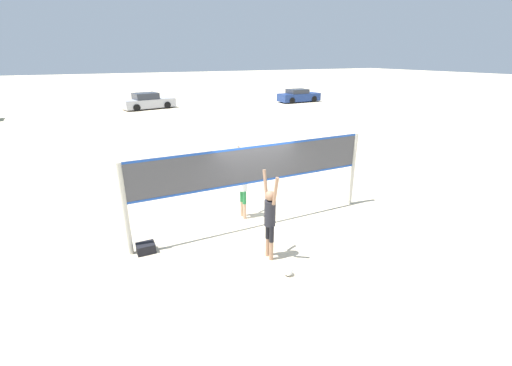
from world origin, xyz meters
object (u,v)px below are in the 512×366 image
(player_blocker, at_px, (243,182))
(parked_car_mid, at_px, (148,102))
(volleyball, at_px, (288,271))
(gear_bag, at_px, (146,248))
(player_spiker, at_px, (270,215))
(parked_car_far, at_px, (299,96))
(volleyball_net, at_px, (256,172))

(player_blocker, bearing_deg, parked_car_mid, 176.74)
(volleyball, relative_size, gear_bag, 0.47)
(gear_bag, xyz_separation_m, parked_car_mid, (4.58, 26.23, 0.55))
(player_spiker, xyz_separation_m, volleyball, (0.04, -0.86, -1.10))
(player_spiker, xyz_separation_m, gear_bag, (-2.78, 1.64, -1.08))
(parked_car_far, bearing_deg, gear_bag, -131.22)
(volleyball, xyz_separation_m, gear_bag, (-2.82, 2.50, 0.02))
(player_blocker, bearing_deg, gear_bag, -76.25)
(player_blocker, xyz_separation_m, parked_car_mid, (1.45, 25.46, -0.53))
(player_spiker, bearing_deg, parked_car_mid, -3.71)
(volleyball_net, relative_size, gear_bag, 15.86)
(gear_bag, bearing_deg, parked_car_mid, 80.09)
(player_spiker, height_order, parked_car_far, player_spiker)
(gear_bag, relative_size, parked_car_far, 0.10)
(player_spiker, bearing_deg, parked_car_far, -34.15)
(player_blocker, distance_m, gear_bag, 3.40)
(player_spiker, relative_size, parked_car_far, 0.49)
(volleyball_net, xyz_separation_m, parked_car_mid, (1.32, 26.12, -1.04))
(volleyball_net, bearing_deg, volleyball, -99.62)
(player_spiker, distance_m, gear_bag, 3.40)
(player_blocker, height_order, volleyball, player_blocker)
(player_spiker, relative_size, player_blocker, 1.00)
(player_blocker, xyz_separation_m, gear_bag, (-3.14, -0.77, -1.08))
(gear_bag, bearing_deg, player_blocker, 13.75)
(parked_car_mid, bearing_deg, parked_car_far, -18.04)
(player_blocker, bearing_deg, volleyball_net, 10.82)
(volleyball, bearing_deg, volleyball_net, 80.38)
(volleyball, distance_m, gear_bag, 3.77)
(volleyball_net, xyz_separation_m, parked_car_far, (17.01, 24.04, -1.08))
(parked_car_mid, bearing_deg, volleyball_net, -103.39)
(player_spiker, height_order, player_blocker, player_spiker)
(parked_car_mid, bearing_deg, gear_bag, -110.40)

